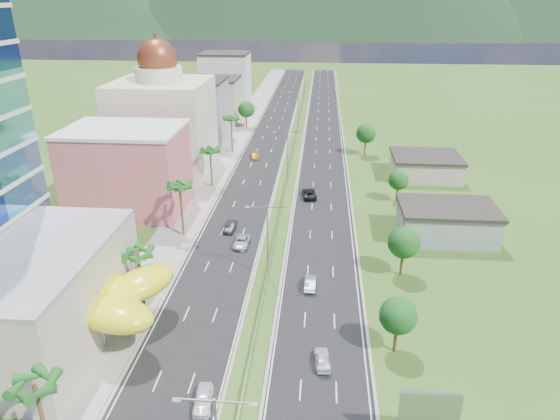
# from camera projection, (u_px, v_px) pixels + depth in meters

# --- Properties ---
(ground) EXTENTS (500.00, 500.00, 0.00)m
(ground) POSITION_uv_depth(u_px,v_px,m) (260.00, 318.00, 62.36)
(ground) COLOR #2D5119
(ground) RESTS_ON ground
(road_left) EXTENTS (11.00, 260.00, 0.04)m
(road_left) POSITION_uv_depth(u_px,v_px,m) (271.00, 132.00, 145.15)
(road_left) COLOR black
(road_left) RESTS_ON ground
(road_right) EXTENTS (11.00, 260.00, 0.04)m
(road_right) POSITION_uv_depth(u_px,v_px,m) (323.00, 134.00, 144.00)
(road_right) COLOR black
(road_right) RESTS_ON ground
(sidewalk_left) EXTENTS (7.00, 260.00, 0.12)m
(sidewalk_left) POSITION_uv_depth(u_px,v_px,m) (239.00, 132.00, 145.86)
(sidewalk_left) COLOR gray
(sidewalk_left) RESTS_ON ground
(median_guardrail) EXTENTS (0.10, 216.06, 0.76)m
(median_guardrail) POSITION_uv_depth(u_px,v_px,m) (293.00, 149.00, 127.88)
(median_guardrail) COLOR gray
(median_guardrail) RESTS_ON ground
(streetlight_median_b) EXTENTS (6.04, 0.25, 11.00)m
(streetlight_median_b) POSITION_uv_depth(u_px,v_px,m) (268.00, 234.00, 68.80)
(streetlight_median_b) COLOR gray
(streetlight_median_b) RESTS_ON ground
(streetlight_median_c) EXTENTS (6.04, 0.25, 11.00)m
(streetlight_median_c) POSITION_uv_depth(u_px,v_px,m) (288.00, 150.00, 105.34)
(streetlight_median_c) COLOR gray
(streetlight_median_c) RESTS_ON ground
(streetlight_median_d) EXTENTS (6.04, 0.25, 11.00)m
(streetlight_median_d) POSITION_uv_depth(u_px,v_px,m) (298.00, 106.00, 146.46)
(streetlight_median_d) COLOR gray
(streetlight_median_d) RESTS_ON ground
(streetlight_median_e) EXTENTS (6.04, 0.25, 11.00)m
(streetlight_median_e) POSITION_uv_depth(u_px,v_px,m) (304.00, 81.00, 187.57)
(streetlight_median_e) COLOR gray
(streetlight_median_e) RESTS_ON ground
(lime_canopy) EXTENTS (18.00, 15.00, 7.40)m
(lime_canopy) POSITION_uv_depth(u_px,v_px,m) (85.00, 294.00, 58.24)
(lime_canopy) COLOR yellow
(lime_canopy) RESTS_ON ground
(pink_shophouse) EXTENTS (20.00, 15.00, 15.00)m
(pink_shophouse) POSITION_uv_depth(u_px,v_px,m) (128.00, 171.00, 90.74)
(pink_shophouse) COLOR #D05C55
(pink_shophouse) RESTS_ON ground
(domed_building) EXTENTS (20.00, 20.00, 28.70)m
(domed_building) POSITION_uv_depth(u_px,v_px,m) (163.00, 121.00, 110.22)
(domed_building) COLOR beige
(domed_building) RESTS_ON ground
(midrise_grey) EXTENTS (16.00, 15.00, 16.00)m
(midrise_grey) POSITION_uv_depth(u_px,v_px,m) (196.00, 111.00, 134.32)
(midrise_grey) COLOR gray
(midrise_grey) RESTS_ON ground
(midrise_beige) EXTENTS (16.00, 15.00, 13.00)m
(midrise_beige) POSITION_uv_depth(u_px,v_px,m) (213.00, 101.00, 155.02)
(midrise_beige) COLOR #B7AF96
(midrise_beige) RESTS_ON ground
(midrise_white) EXTENTS (16.00, 15.00, 18.00)m
(midrise_white) POSITION_uv_depth(u_px,v_px,m) (226.00, 81.00, 175.03)
(midrise_white) COLOR silver
(midrise_white) RESTS_ON ground
(billboard) EXTENTS (5.20, 0.35, 6.20)m
(billboard) POSITION_uv_depth(u_px,v_px,m) (430.00, 409.00, 42.85)
(billboard) COLOR gray
(billboard) RESTS_ON ground
(shed_near) EXTENTS (15.00, 10.00, 5.00)m
(shed_near) POSITION_uv_depth(u_px,v_px,m) (446.00, 223.00, 82.06)
(shed_near) COLOR gray
(shed_near) RESTS_ON ground
(shed_far) EXTENTS (14.00, 12.00, 4.40)m
(shed_far) POSITION_uv_depth(u_px,v_px,m) (425.00, 167.00, 109.43)
(shed_far) COLOR #B7AF96
(shed_far) RESTS_ON ground
(palm_tree_a) EXTENTS (3.60, 3.60, 9.10)m
(palm_tree_a) POSITION_uv_depth(u_px,v_px,m) (35.00, 388.00, 40.24)
(palm_tree_a) COLOR #47301C
(palm_tree_a) RESTS_ON ground
(palm_tree_b) EXTENTS (3.60, 3.60, 8.10)m
(palm_tree_b) POSITION_uv_depth(u_px,v_px,m) (138.00, 255.00, 62.55)
(palm_tree_b) COLOR #47301C
(palm_tree_b) RESTS_ON ground
(palm_tree_c) EXTENTS (3.60, 3.60, 9.60)m
(palm_tree_c) POSITION_uv_depth(u_px,v_px,m) (180.00, 188.00, 80.25)
(palm_tree_c) COLOR #47301C
(palm_tree_c) RESTS_ON ground
(palm_tree_d) EXTENTS (3.60, 3.60, 8.60)m
(palm_tree_d) POSITION_uv_depth(u_px,v_px,m) (210.00, 152.00, 101.65)
(palm_tree_d) COLOR #47301C
(palm_tree_d) RESTS_ON ground
(palm_tree_e) EXTENTS (3.60, 3.60, 9.40)m
(palm_tree_e) POSITION_uv_depth(u_px,v_px,m) (231.00, 120.00, 124.18)
(palm_tree_e) COLOR #47301C
(palm_tree_e) RESTS_ON ground
(leafy_tree_lfar) EXTENTS (4.90, 4.90, 8.05)m
(leafy_tree_lfar) POSITION_uv_depth(u_px,v_px,m) (246.00, 109.00, 148.11)
(leafy_tree_lfar) COLOR #47301C
(leafy_tree_lfar) RESTS_ON ground
(leafy_tree_ra) EXTENTS (4.20, 4.20, 6.90)m
(leafy_tree_ra) POSITION_uv_depth(u_px,v_px,m) (398.00, 316.00, 54.66)
(leafy_tree_ra) COLOR #47301C
(leafy_tree_ra) RESTS_ON ground
(leafy_tree_rb) EXTENTS (4.55, 4.55, 7.47)m
(leafy_tree_rb) POSITION_uv_depth(u_px,v_px,m) (404.00, 243.00, 69.80)
(leafy_tree_rb) COLOR #47301C
(leafy_tree_rb) RESTS_ON ground
(leafy_tree_rc) EXTENTS (3.85, 3.85, 6.33)m
(leafy_tree_rc) POSITION_uv_depth(u_px,v_px,m) (398.00, 180.00, 95.47)
(leafy_tree_rc) COLOR #47301C
(leafy_tree_rc) RESTS_ON ground
(leafy_tree_rd) EXTENTS (4.90, 4.90, 8.05)m
(leafy_tree_rd) POSITION_uv_depth(u_px,v_px,m) (366.00, 133.00, 122.71)
(leafy_tree_rd) COLOR #47301C
(leafy_tree_rd) RESTS_ON ground
(mountain_ridge) EXTENTS (860.00, 140.00, 90.00)m
(mountain_ridge) POSITION_uv_depth(u_px,v_px,m) (381.00, 36.00, 468.89)
(mountain_ridge) COLOR black
(mountain_ridge) RESTS_ON ground
(car_white_near_left) EXTENTS (2.10, 4.43, 1.46)m
(car_white_near_left) POSITION_uv_depth(u_px,v_px,m) (203.00, 400.00, 48.74)
(car_white_near_left) COLOR white
(car_white_near_left) RESTS_ON road_left
(car_dark_left) EXTENTS (1.73, 4.39, 1.42)m
(car_dark_left) POSITION_uv_depth(u_px,v_px,m) (230.00, 227.00, 84.94)
(car_dark_left) COLOR black
(car_dark_left) RESTS_ON road_left
(car_silver_mid_left) EXTENTS (2.44, 5.03, 1.38)m
(car_silver_mid_left) POSITION_uv_depth(u_px,v_px,m) (242.00, 242.00, 79.85)
(car_silver_mid_left) COLOR #B4B7BC
(car_silver_mid_left) RESTS_ON road_left
(car_yellow_far_left) EXTENTS (2.49, 4.87, 1.35)m
(car_yellow_far_left) POSITION_uv_depth(u_px,v_px,m) (255.00, 156.00, 122.09)
(car_yellow_far_left) COLOR #C29316
(car_yellow_far_left) RESTS_ON road_left
(car_white_near_right) EXTENTS (2.03, 4.21, 1.39)m
(car_white_near_right) POSITION_uv_depth(u_px,v_px,m) (322.00, 359.00, 54.23)
(car_white_near_right) COLOR silver
(car_white_near_right) RESTS_ON road_right
(car_silver_right) EXTENTS (1.56, 4.32, 1.42)m
(car_silver_right) POSITION_uv_depth(u_px,v_px,m) (310.00, 283.00, 68.45)
(car_silver_right) COLOR #ADB1B5
(car_silver_right) RESTS_ON road_right
(car_dark_far_right) EXTENTS (3.33, 5.90, 1.56)m
(car_dark_far_right) POSITION_uv_depth(u_px,v_px,m) (309.00, 193.00, 98.82)
(car_dark_far_right) COLOR black
(car_dark_far_right) RESTS_ON road_right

